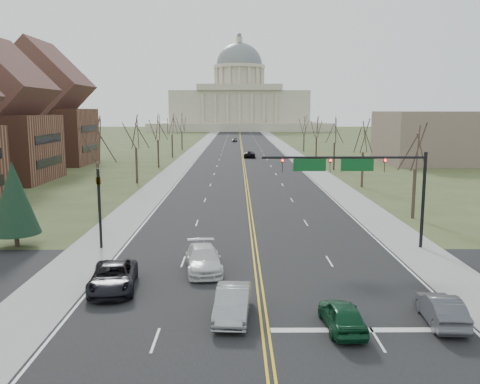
{
  "coord_description": "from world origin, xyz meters",
  "views": [
    {
      "loc": [
        -1.33,
        -23.44,
        10.21
      ],
      "look_at": [
        -1.05,
        21.26,
        3.0
      ],
      "focal_mm": 38.0,
      "sensor_mm": 36.0,
      "label": 1
    }
  ],
  "objects_px": {
    "car_sb_inner_lead": "(232,303)",
    "car_sb_outer_lead": "(113,277)",
    "signal_left": "(99,199)",
    "car_nb_inner_lead": "(342,315)",
    "car_sb_inner_second": "(203,259)",
    "car_far_nb": "(249,154)",
    "car_far_sb": "(235,140)",
    "car_nb_outer_lead": "(441,309)",
    "signal_mast": "(356,172)"
  },
  "relations": [
    {
      "from": "signal_mast",
      "to": "car_sb_outer_lead",
      "type": "distance_m",
      "value": 18.91
    },
    {
      "from": "car_nb_inner_lead",
      "to": "car_far_sb",
      "type": "height_order",
      "value": "car_nb_inner_lead"
    },
    {
      "from": "signal_mast",
      "to": "signal_left",
      "type": "relative_size",
      "value": 2.02
    },
    {
      "from": "car_nb_inner_lead",
      "to": "car_nb_outer_lead",
      "type": "relative_size",
      "value": 0.95
    },
    {
      "from": "car_sb_outer_lead",
      "to": "car_far_nb",
      "type": "distance_m",
      "value": 83.33
    },
    {
      "from": "car_sb_inner_lead",
      "to": "car_sb_outer_lead",
      "type": "bearing_deg",
      "value": 153.62
    },
    {
      "from": "car_sb_outer_lead",
      "to": "car_far_sb",
      "type": "bearing_deg",
      "value": 80.41
    },
    {
      "from": "car_nb_outer_lead",
      "to": "car_far_sb",
      "type": "relative_size",
      "value": 1.11
    },
    {
      "from": "signal_left",
      "to": "car_nb_outer_lead",
      "type": "distance_m",
      "value": 24.46
    },
    {
      "from": "car_nb_outer_lead",
      "to": "car_sb_inner_second",
      "type": "xyz_separation_m",
      "value": [
        -12.02,
        8.19,
        0.06
      ]
    },
    {
      "from": "car_nb_inner_lead",
      "to": "car_sb_outer_lead",
      "type": "bearing_deg",
      "value": -27.11
    },
    {
      "from": "car_nb_inner_lead",
      "to": "car_nb_outer_lead",
      "type": "bearing_deg",
      "value": -174.85
    },
    {
      "from": "car_nb_outer_lead",
      "to": "car_sb_inner_lead",
      "type": "relative_size",
      "value": 0.93
    },
    {
      "from": "car_far_nb",
      "to": "signal_left",
      "type": "bearing_deg",
      "value": 81.88
    },
    {
      "from": "car_far_sb",
      "to": "car_sb_inner_lead",
      "type": "bearing_deg",
      "value": -83.29
    },
    {
      "from": "car_nb_inner_lead",
      "to": "car_nb_outer_lead",
      "type": "distance_m",
      "value": 4.97
    },
    {
      "from": "signal_left",
      "to": "car_sb_outer_lead",
      "type": "bearing_deg",
      "value": -71.11
    },
    {
      "from": "car_sb_outer_lead",
      "to": "car_far_nb",
      "type": "xyz_separation_m",
      "value": [
        9.87,
        82.74,
        -0.01
      ]
    },
    {
      "from": "signal_mast",
      "to": "car_far_nb",
      "type": "distance_m",
      "value": 74.19
    },
    {
      "from": "car_sb_inner_second",
      "to": "car_nb_outer_lead",
      "type": "bearing_deg",
      "value": -42.1
    },
    {
      "from": "signal_mast",
      "to": "car_sb_inner_lead",
      "type": "height_order",
      "value": "signal_mast"
    },
    {
      "from": "signal_left",
      "to": "car_nb_inner_lead",
      "type": "height_order",
      "value": "signal_left"
    },
    {
      "from": "car_sb_outer_lead",
      "to": "car_sb_inner_second",
      "type": "xyz_separation_m",
      "value": [
        4.95,
        3.46,
        0.02
      ]
    },
    {
      "from": "car_sb_outer_lead",
      "to": "car_sb_inner_second",
      "type": "bearing_deg",
      "value": 28.02
    },
    {
      "from": "signal_mast",
      "to": "signal_left",
      "type": "xyz_separation_m",
      "value": [
        -18.95,
        0.0,
        -2.05
      ]
    },
    {
      "from": "car_sb_inner_second",
      "to": "car_far_sb",
      "type": "distance_m",
      "value": 134.47
    },
    {
      "from": "signal_mast",
      "to": "car_nb_outer_lead",
      "type": "height_order",
      "value": "signal_mast"
    },
    {
      "from": "car_far_nb",
      "to": "car_far_sb",
      "type": "bearing_deg",
      "value": -84.61
    },
    {
      "from": "car_sb_outer_lead",
      "to": "car_far_nb",
      "type": "height_order",
      "value": "car_sb_outer_lead"
    },
    {
      "from": "car_sb_inner_second",
      "to": "signal_mast",
      "type": "bearing_deg",
      "value": 18.93
    },
    {
      "from": "signal_left",
      "to": "car_far_nb",
      "type": "distance_m",
      "value": 74.96
    },
    {
      "from": "car_sb_inner_lead",
      "to": "car_sb_inner_second",
      "type": "height_order",
      "value": "car_sb_inner_second"
    },
    {
      "from": "car_sb_outer_lead",
      "to": "car_sb_inner_second",
      "type": "distance_m",
      "value": 6.04
    },
    {
      "from": "car_far_sb",
      "to": "car_sb_inner_second",
      "type": "bearing_deg",
      "value": -84.1
    },
    {
      "from": "signal_left",
      "to": "car_nb_inner_lead",
      "type": "bearing_deg",
      "value": -43.6
    },
    {
      "from": "car_nb_inner_lead",
      "to": "car_far_nb",
      "type": "height_order",
      "value": "car_far_nb"
    },
    {
      "from": "signal_mast",
      "to": "car_nb_outer_lead",
      "type": "bearing_deg",
      "value": -85.45
    },
    {
      "from": "car_nb_inner_lead",
      "to": "car_sb_inner_second",
      "type": "distance_m",
      "value": 11.37
    },
    {
      "from": "car_nb_inner_lead",
      "to": "car_far_sb",
      "type": "bearing_deg",
      "value": -90.62
    },
    {
      "from": "signal_left",
      "to": "car_far_sb",
      "type": "relative_size",
      "value": 1.54
    },
    {
      "from": "signal_left",
      "to": "car_sb_inner_second",
      "type": "distance_m",
      "value": 10.16
    },
    {
      "from": "car_sb_inner_second",
      "to": "signal_left",
      "type": "bearing_deg",
      "value": 137.69
    },
    {
      "from": "signal_left",
      "to": "car_far_sb",
      "type": "xyz_separation_m",
      "value": [
        9.5,
        128.95,
        -3.04
      ]
    },
    {
      "from": "car_sb_outer_lead",
      "to": "car_sb_inner_second",
      "type": "relative_size",
      "value": 1.01
    },
    {
      "from": "signal_mast",
      "to": "car_far_sb",
      "type": "xyz_separation_m",
      "value": [
        -9.45,
        128.95,
        -5.09
      ]
    },
    {
      "from": "car_sb_outer_lead",
      "to": "car_sb_inner_second",
      "type": "height_order",
      "value": "car_sb_inner_second"
    },
    {
      "from": "signal_left",
      "to": "car_sb_inner_second",
      "type": "relative_size",
      "value": 1.13
    },
    {
      "from": "signal_left",
      "to": "car_sb_outer_lead",
      "type": "relative_size",
      "value": 1.11
    },
    {
      "from": "car_nb_outer_lead",
      "to": "car_sb_inner_lead",
      "type": "distance_m",
      "value": 10.11
    },
    {
      "from": "car_sb_outer_lead",
      "to": "car_nb_inner_lead",
      "type": "bearing_deg",
      "value": -31.17
    }
  ]
}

